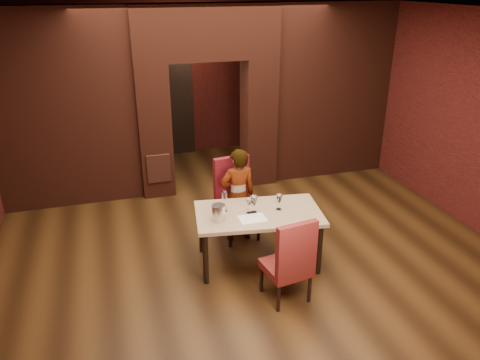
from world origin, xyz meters
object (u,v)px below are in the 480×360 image
object	(u,v)px
chair_near	(286,258)
wine_bucket	(219,213)
chair_far	(238,200)
water_bottle	(225,201)
wine_glass_b	(254,204)
wine_glass_c	(279,202)
dining_table	(258,237)
wine_glass_a	(249,206)
person_seated	(238,195)
potted_plant	(283,217)

from	to	relation	value
chair_near	wine_bucket	distance (m)	1.02
chair_far	water_bottle	bearing A→B (deg)	-129.32
wine_glass_b	wine_glass_c	size ratio (longest dim) A/B	1.10
dining_table	chair_far	size ratio (longest dim) A/B	1.36
wine_glass_c	chair_near	bearing A→B (deg)	-104.36
chair_far	wine_glass_b	bearing A→B (deg)	-98.39
chair_near	wine_glass_c	size ratio (longest dim) A/B	5.31
wine_bucket	wine_glass_b	bearing A→B (deg)	9.18
wine_glass_a	wine_glass_c	size ratio (longest dim) A/B	0.95
chair_far	water_bottle	distance (m)	0.75
chair_near	person_seated	distance (m)	1.50
wine_glass_a	wine_bucket	world-z (taller)	wine_bucket
wine_glass_a	wine_bucket	bearing A→B (deg)	-169.15
dining_table	wine_bucket	bearing A→B (deg)	-164.31
dining_table	chair_near	distance (m)	0.83
dining_table	wine_glass_c	size ratio (longest dim) A/B	7.86
dining_table	wine_glass_c	world-z (taller)	wine_glass_c
wine_glass_c	potted_plant	world-z (taller)	wine_glass_c
water_bottle	wine_glass_a	bearing A→B (deg)	-27.61
wine_glass_b	chair_far	bearing A→B (deg)	89.96
wine_bucket	water_bottle	size ratio (longest dim) A/B	0.74
dining_table	chair_far	world-z (taller)	chair_far
chair_near	wine_glass_c	xyz separation A→B (m)	(0.21, 0.80, 0.32)
wine_glass_a	wine_bucket	xyz separation A→B (m)	(-0.43, -0.08, 0.01)
chair_far	chair_near	size ratio (longest dim) A/B	1.08
person_seated	chair_far	bearing A→B (deg)	-107.46
chair_far	wine_glass_a	distance (m)	0.78
wine_bucket	water_bottle	xyz separation A→B (m)	(0.14, 0.23, 0.04)
chair_near	person_seated	size ratio (longest dim) A/B	0.78
person_seated	wine_bucket	bearing A→B (deg)	55.84
potted_plant	dining_table	bearing A→B (deg)	-131.12
water_bottle	potted_plant	world-z (taller)	water_bottle
chair_near	wine_glass_c	bearing A→B (deg)	-112.93
person_seated	wine_glass_c	world-z (taller)	person_seated
person_seated	potted_plant	xyz separation A→B (m)	(0.72, 0.06, -0.48)
wine_bucket	wine_glass_c	bearing A→B (deg)	4.69
potted_plant	chair_far	bearing A→B (deg)	179.69
chair_near	water_bottle	xyz separation A→B (m)	(-0.49, 0.97, 0.36)
dining_table	wine_glass_b	world-z (taller)	wine_glass_b
dining_table	wine_bucket	distance (m)	0.74
wine_glass_a	person_seated	bearing A→B (deg)	86.09
wine_glass_c	wine_bucket	distance (m)	0.84
wine_glass_b	person_seated	bearing A→B (deg)	91.41
person_seated	wine_glass_b	size ratio (longest dim) A/B	6.18
potted_plant	wine_glass_b	bearing A→B (deg)	-134.00
chair_near	wine_bucket	bearing A→B (deg)	-58.09
chair_near	wine_glass_a	distance (m)	0.90
wine_glass_c	potted_plant	xyz separation A→B (m)	(0.36, 0.74, -0.64)
person_seated	wine_bucket	world-z (taller)	person_seated
person_seated	wine_bucket	distance (m)	0.91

